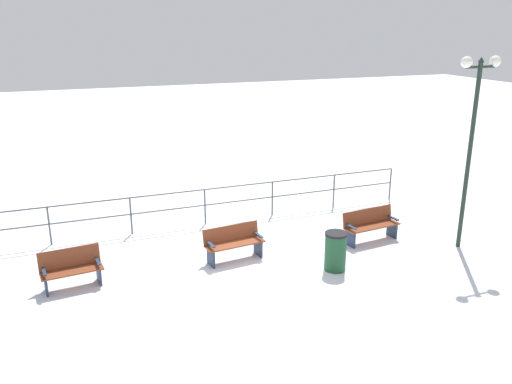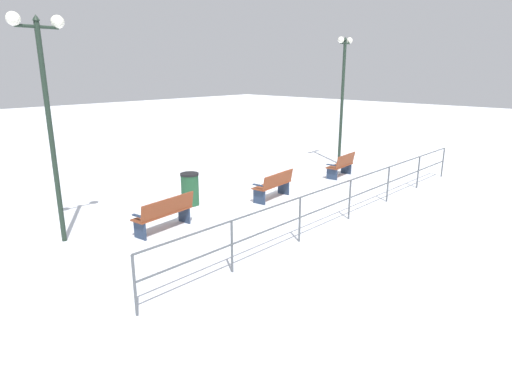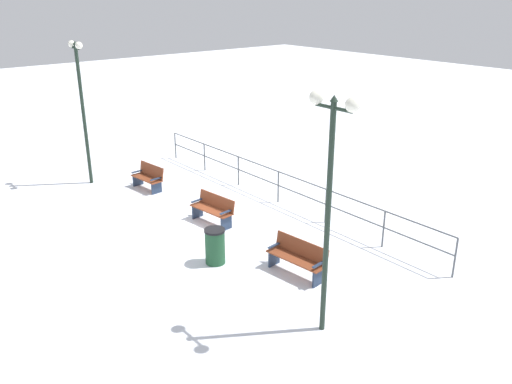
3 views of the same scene
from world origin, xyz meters
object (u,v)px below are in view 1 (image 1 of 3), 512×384
bench_second (234,242)px  lamppost_middle (474,117)px  bench_third (370,224)px  bench_nearest (71,269)px  trash_bin (335,251)px

bench_second → lamppost_middle: lamppost_middle is taller
bench_second → bench_third: bench_third is taller
bench_nearest → bench_third: (0.13, 7.86, 0.03)m
bench_second → lamppost_middle: (1.40, 5.95, 3.06)m
lamppost_middle → bench_second: bearing=-103.3°
bench_second → lamppost_middle: 6.84m
lamppost_middle → bench_third: bearing=-121.0°
bench_third → lamppost_middle: lamppost_middle is taller
bench_nearest → bench_third: bench_third is taller
bench_third → bench_second: bearing=-98.9°
bench_third → lamppost_middle: 3.86m
bench_third → trash_bin: trash_bin is taller
bench_second → bench_third: bearing=80.8°
bench_nearest → bench_second: size_ratio=0.89×
bench_second → bench_third: (0.19, 3.93, 0.01)m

